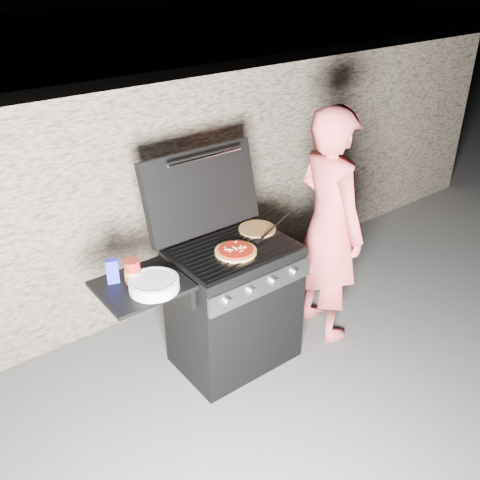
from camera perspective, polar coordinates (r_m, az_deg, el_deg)
ground at (r=3.97m, az=-0.59°, el=-12.32°), size 50.00×50.00×0.00m
stone_wall at (r=4.24m, az=-9.24°, el=4.63°), size 8.00×0.35×1.80m
gas_grill at (r=3.57m, az=-3.86°, el=-8.39°), size 1.34×0.79×0.91m
pizza_topped at (r=3.38m, az=-0.46°, el=-1.15°), size 0.31×0.31×0.03m
pizza_plain at (r=3.66m, az=1.85°, el=1.19°), size 0.33×0.33×0.01m
sauce_jar at (r=3.13m, az=-11.39°, el=-3.30°), size 0.11×0.11×0.15m
blue_carton at (r=3.16m, az=-13.46°, el=-3.27°), size 0.08×0.06×0.15m
plate_stack at (r=3.07m, az=-9.16°, el=-4.70°), size 0.29×0.29×0.07m
person at (r=3.84m, az=9.47°, el=1.43°), size 0.50×0.69×1.75m
tongs at (r=3.61m, az=3.74°, el=1.43°), size 0.40×0.13×0.08m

